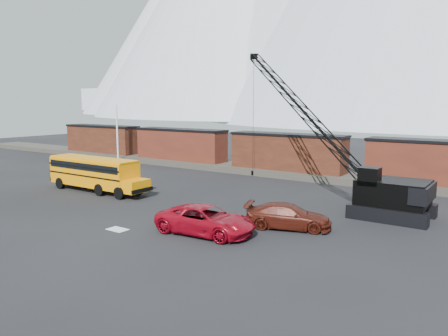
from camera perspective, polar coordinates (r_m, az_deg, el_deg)
The scene contains 12 objects.
ground at distance 33.15m, azimuth -9.13°, elevation -6.17°, with size 160.00×160.00×0.00m, color black.
gravel_berm at distance 50.91m, azimuth 8.23°, elevation -0.59°, with size 120.00×5.00×0.70m, color #4E4940.
boxcar_west_far at distance 70.78m, azimuth -15.63°, elevation 3.70°, with size 13.70×3.10×4.17m.
boxcar_west_near at distance 59.40m, azimuth -5.68°, elevation 3.10°, with size 13.70×3.10×4.17m.
boxcar_mid at distance 50.58m, azimuth 8.29°, elevation 2.11°, with size 13.70×3.10×4.17m.
boxcar_east_near at distance 45.83m, azimuth 26.50°, elevation 0.63°, with size 13.70×3.10×4.17m.
utility_pole at distance 62.03m, azimuth -13.77°, elevation 4.42°, with size 1.40×0.24×8.00m.
snow_patch at distance 30.14m, azimuth -13.74°, elevation -7.79°, with size 1.40×0.90×0.02m, color silver.
school_bus at distance 42.95m, azimuth -16.40°, elevation -0.59°, with size 11.65×2.65×3.19m.
red_pickup at distance 28.16m, azimuth -2.42°, elevation -6.81°, with size 3.01×6.53×1.81m, color maroon.
maroon_suv at distance 29.70m, azimuth 8.36°, elevation -6.23°, with size 2.33×5.73×1.66m, color #46150C.
crawler_crane at distance 41.47m, azimuth 9.98°, elevation 7.72°, with size 21.13×12.60×13.90m.
Camera 1 is at (22.31, -23.05, 8.37)m, focal length 35.00 mm.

